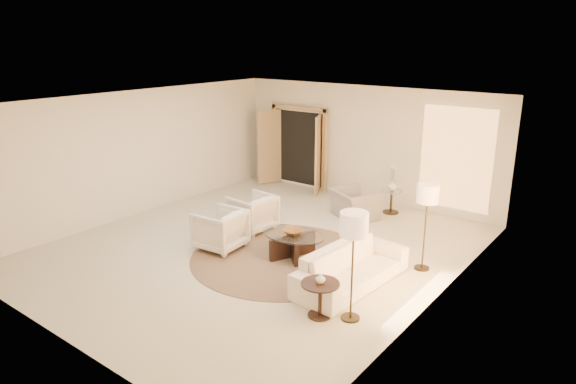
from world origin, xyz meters
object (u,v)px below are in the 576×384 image
Objects in this scene: sofa at (352,267)px; armchair_right at (220,228)px; floor_lamp_near at (428,197)px; end_table at (320,293)px; armchair_left at (253,211)px; accent_chair at (354,199)px; coffee_table at (293,242)px; floor_lamp_far at (354,229)px; bowl at (293,232)px; side_table at (391,199)px; side_vase at (392,185)px; end_vase at (320,278)px.

armchair_right is (-2.78, -0.20, 0.10)m from sofa.
end_table is at bearing -102.63° from floor_lamp_near.
accent_chair is at bearing 153.03° from armchair_left.
armchair_left is 0.57× the size of coffee_table.
armchair_right is 0.52× the size of floor_lamp_far.
floor_lamp_far is 2.48m from bowl.
accent_chair is at bearing 94.71° from coffee_table.
bowl is at bearing 137.66° from end_table.
side_table is (1.83, 2.75, -0.09)m from armchair_left.
floor_lamp_near is at bearing 86.27° from floor_lamp_far.
armchair_left is at bearing 157.84° from bowl.
side_vase is at bearing -90.00° from side_table.
end_vase reaches higher than side_table.
armchair_right reaches higher than end_vase.
armchair_left reaches higher than side_table.
armchair_left is 3.30m from side_table.
floor_lamp_far reaches higher than accent_chair.
armchair_right is at bearing -113.26° from side_table.
coffee_table is at bearing -95.37° from side_table.
side_vase is at bearing -98.01° from accent_chair.
floor_lamp_far is 7.21× the size of side_vase.
armchair_right is at bearing 162.45° from end_table.
side_table is at bearing 84.63° from bowl.
sofa is 1.13m from end_table.
end_vase is at bearing -168.94° from sofa.
accent_chair is at bearing -123.92° from side_vase.
armchair_right is 1.54× the size of side_table.
floor_lamp_far reaches higher than sofa.
floor_lamp_near reaches higher than accent_chair.
accent_chair is 2.59m from coffee_table.
coffee_table is 6.51× the size of side_vase.
armchair_left reaches higher than end_vase.
bowl is (1.51, -0.61, 0.08)m from armchair_left.
floor_lamp_far is (-0.14, -2.20, 0.07)m from floor_lamp_near.
armchair_left is 3.31m from side_vase.
end_vase is at bearing 62.93° from armchair_left.
accent_chair is 1.74× the size of end_table.
floor_lamp_far is 10.76× the size of end_vase.
end_table is 2.13m from bowl.
side_vase reaches higher than side_table.
side_table is (-1.12, 3.67, 0.01)m from sofa.
bowl is at bearing -155.16° from floor_lamp_near.
sofa is 1.17m from end_vase.
floor_lamp_near reaches higher than bowl.
coffee_table is 0.21m from bowl.
end_table is 1.56× the size of bowl.
end_vase reaches higher than end_table.
sofa is 3.83m from side_table.
sofa is at bearing 119.99° from floor_lamp_far.
floor_lamp_near reaches higher than end_vase.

